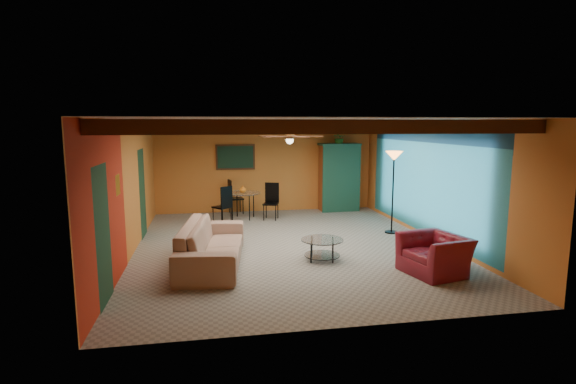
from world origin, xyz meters
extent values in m
cube|color=gray|center=(0.00, 0.00, 0.00)|extent=(6.50, 8.00, 0.01)
cube|color=silver|center=(0.00, 0.00, 2.70)|extent=(6.50, 8.00, 0.01)
cube|color=#C16E2C|center=(0.00, 4.00, 1.35)|extent=(6.50, 0.02, 2.70)
cube|color=#AA2513|center=(-3.25, 0.00, 1.35)|extent=(0.02, 8.00, 2.70)
cube|color=teal|center=(3.25, 0.00, 1.35)|extent=(0.02, 8.00, 2.70)
imported|color=#997562|center=(-1.66, -1.00, 0.39)|extent=(1.38, 2.79, 0.78)
imported|color=maroon|center=(2.18, -2.24, 0.35)|extent=(1.15, 1.25, 0.69)
cube|color=brown|center=(2.20, 3.70, 0.99)|extent=(1.14, 0.58, 1.98)
cube|color=black|center=(-0.90, 3.96, 1.65)|extent=(1.05, 0.03, 0.65)
imported|color=#26661E|center=(2.20, 3.70, 2.22)|extent=(0.49, 0.45, 0.48)
imported|color=orange|center=(-0.77, 2.99, 1.12)|extent=(0.25, 0.25, 0.20)
camera|label=1|loc=(-1.70, -9.22, 2.62)|focal=27.73mm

